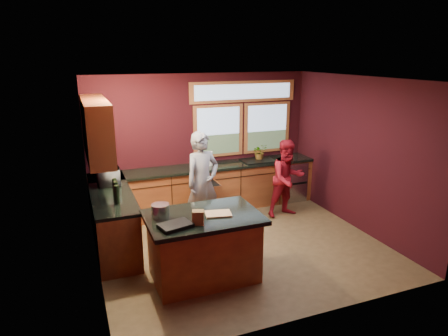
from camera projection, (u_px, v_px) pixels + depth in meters
floor at (241, 245)px, 6.60m from camera, size 4.50×4.50×0.00m
room_shell at (199, 138)px, 6.19m from camera, size 4.52×4.02×2.71m
back_counter at (217, 187)px, 8.06m from camera, size 4.50×0.64×0.93m
left_counter at (112, 217)px, 6.56m from camera, size 0.64×2.30×0.93m
island at (204, 246)px, 5.55m from camera, size 1.55×1.05×0.95m
person_grey at (202, 183)px, 6.93m from camera, size 0.75×0.60×1.79m
person_red at (287, 178)px, 7.64m from camera, size 0.77×0.62×1.51m
microwave at (108, 176)px, 6.74m from camera, size 0.37×0.53×0.29m
potted_plant at (260, 152)px, 8.28m from camera, size 0.30×0.26×0.33m
paper_towel at (210, 159)px, 7.85m from camera, size 0.12×0.12×0.28m
cutting_board at (218, 214)px, 5.44m from camera, size 0.39×0.32×0.02m
stock_pot at (161, 211)px, 5.34m from camera, size 0.24×0.24×0.18m
paper_bag at (198, 217)px, 5.12m from camera, size 0.18×0.16×0.18m
black_tray at (176, 226)px, 5.03m from camera, size 0.46×0.37×0.05m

